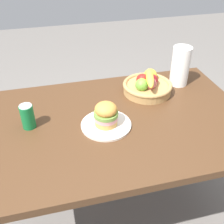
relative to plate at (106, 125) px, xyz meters
name	(u,v)px	position (x,y,z in m)	size (l,w,h in m)	color
ground_plane	(115,209)	(0.06, 0.04, -0.76)	(8.00, 8.00, 0.00)	slate
dining_table	(116,135)	(0.06, 0.04, -0.11)	(1.40, 0.90, 0.75)	#4C301C
plate	(106,125)	(0.00, 0.00, 0.00)	(0.25, 0.25, 0.01)	silver
sandwich	(106,114)	(0.00, 0.00, 0.07)	(0.12, 0.12, 0.12)	tan
soda_can	(28,116)	(-0.37, 0.09, 0.06)	(0.07, 0.07, 0.13)	#147238
fruit_basket	(147,85)	(0.31, 0.26, 0.04)	(0.29, 0.29, 0.14)	tan
paper_towel_roll	(180,66)	(0.53, 0.31, 0.11)	(0.11, 0.11, 0.24)	white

